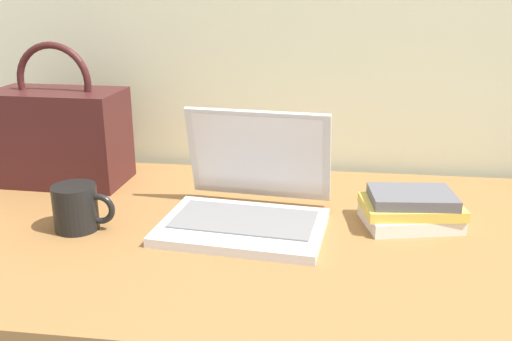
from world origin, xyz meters
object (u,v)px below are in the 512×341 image
laptop (248,201)px  coffee_mug (77,207)px  handbag (60,134)px  book_stack (411,209)px

laptop → coffee_mug: laptop is taller
laptop → handbag: (-0.48, 0.18, 0.07)m
coffee_mug → book_stack: 0.65m
coffee_mug → handbag: bearing=120.8°
laptop → coffee_mug: 0.33m
handbag → book_stack: (0.79, -0.15, -0.08)m
laptop → book_stack: 0.32m
laptop → coffee_mug: (-0.32, -0.08, -0.00)m
handbag → coffee_mug: bearing=-59.2°
coffee_mug → book_stack: size_ratio=0.60×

